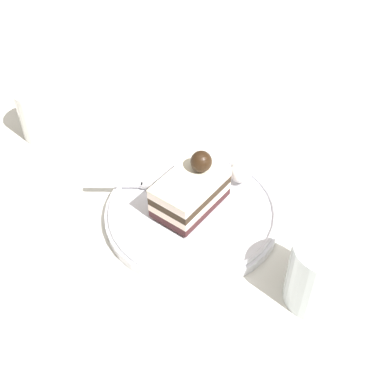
% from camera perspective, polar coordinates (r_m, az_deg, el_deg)
% --- Properties ---
extents(ground_plane, '(2.40, 2.40, 0.00)m').
position_cam_1_polar(ground_plane, '(0.69, 0.87, -3.97)').
color(ground_plane, silver).
extents(dessert_plate, '(0.24, 0.24, 0.02)m').
position_cam_1_polar(dessert_plate, '(0.69, 0.00, -2.31)').
color(dessert_plate, white).
rests_on(dessert_plate, ground_plane).
extents(cake_slice, '(0.12, 0.10, 0.08)m').
position_cam_1_polar(cake_slice, '(0.67, 0.01, 0.28)').
color(cake_slice, '#39191A').
rests_on(cake_slice, dessert_plate).
extents(whipped_cream_dollop, '(0.03, 0.03, 0.03)m').
position_cam_1_polar(whipped_cream_dollop, '(0.72, 5.47, 2.26)').
color(whipped_cream_dollop, white).
rests_on(whipped_cream_dollop, dessert_plate).
extents(fork, '(0.11, 0.06, 0.00)m').
position_cam_1_polar(fork, '(0.72, -6.71, 0.80)').
color(fork, silver).
rests_on(fork, dessert_plate).
extents(drink_glass_near, '(0.07, 0.07, 0.08)m').
position_cam_1_polar(drink_glass_near, '(0.85, -16.42, 8.31)').
color(drink_glass_near, white).
rests_on(drink_glass_near, ground_plane).
extents(drink_glass_far, '(0.08, 0.08, 0.09)m').
position_cam_1_polar(drink_glass_far, '(0.60, 14.17, -8.96)').
color(drink_glass_far, silver).
rests_on(drink_glass_far, ground_plane).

